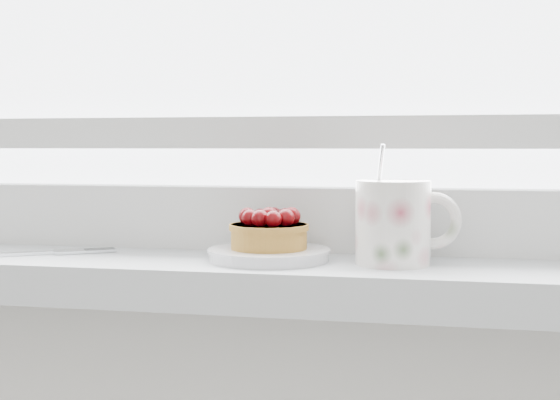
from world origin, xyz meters
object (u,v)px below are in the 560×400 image
(raspberry_tart, at_px, (269,231))
(floral_mug, at_px, (396,221))
(fork, at_px, (17,254))
(saucer, at_px, (269,255))

(raspberry_tart, bearing_deg, floral_mug, 0.29)
(floral_mug, height_order, fork, floral_mug)
(raspberry_tart, relative_size, floral_mug, 0.68)
(raspberry_tart, xyz_separation_m, fork, (-0.27, -0.02, -0.03))
(floral_mug, bearing_deg, raspberry_tart, -179.71)
(saucer, xyz_separation_m, raspberry_tart, (0.00, 0.00, 0.02))
(saucer, xyz_separation_m, floral_mug, (0.13, 0.00, 0.04))
(saucer, relative_size, fork, 0.68)
(saucer, height_order, raspberry_tart, raspberry_tart)
(raspberry_tart, relative_size, fork, 0.44)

